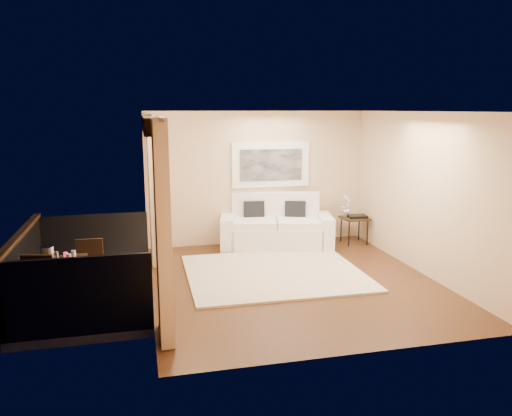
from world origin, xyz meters
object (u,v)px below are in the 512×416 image
object	(u,v)px
side_table	(354,220)
orchid	(347,205)
balcony_chair_near	(36,287)
bistro_table	(61,267)
sofa	(276,228)
balcony_chair_far	(91,262)
ice_bucket	(47,254)

from	to	relation	value
side_table	orchid	world-z (taller)	orchid
orchid	balcony_chair_near	bearing A→B (deg)	-151.63
orchid	bistro_table	bearing A→B (deg)	-153.14
sofa	balcony_chair_near	size ratio (longest dim) A/B	2.52
sofa	orchid	size ratio (longest dim) A/B	4.80
bistro_table	balcony_chair_near	distance (m)	0.44
side_table	balcony_chair_near	size ratio (longest dim) A/B	0.59
orchid	balcony_chair_near	size ratio (longest dim) A/B	0.52
balcony_chair_far	orchid	bearing A→B (deg)	-158.07
bistro_table	side_table	bearing A→B (deg)	25.34
side_table	ice_bucket	xyz separation A→B (m)	(-5.51, -2.47, 0.37)
bistro_table	sofa	bearing A→B (deg)	35.94
balcony_chair_near	ice_bucket	size ratio (longest dim) A/B	4.68
balcony_chair_far	ice_bucket	size ratio (longest dim) A/B	4.43
side_table	balcony_chair_near	xyz separation A→B (m)	(-5.61, -2.85, 0.05)
side_table	balcony_chair_near	distance (m)	6.29
orchid	ice_bucket	world-z (taller)	orchid
balcony_chair_near	ice_bucket	distance (m)	0.50
side_table	orchid	bearing A→B (deg)	143.78
orchid	bistro_table	size ratio (longest dim) A/B	0.65
balcony_chair_far	ice_bucket	bearing A→B (deg)	54.58
side_table	orchid	distance (m)	0.35
sofa	bistro_table	xyz separation A→B (m)	(-3.70, -2.69, 0.30)
side_table	bistro_table	distance (m)	5.91
side_table	sofa	bearing A→B (deg)	174.45
orchid	balcony_chair_far	xyz separation A→B (m)	(-4.89, -1.91, -0.29)
sofa	side_table	distance (m)	1.65
bistro_table	balcony_chair_far	size ratio (longest dim) A/B	0.86
sofa	balcony_chair_far	bearing A→B (deg)	-137.94
side_table	balcony_chair_far	world-z (taller)	balcony_chair_far
balcony_chair_far	balcony_chair_near	xyz separation A→B (m)	(-0.57, -1.04, 0.03)
bistro_table	balcony_chair_near	bearing A→B (deg)	-129.95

